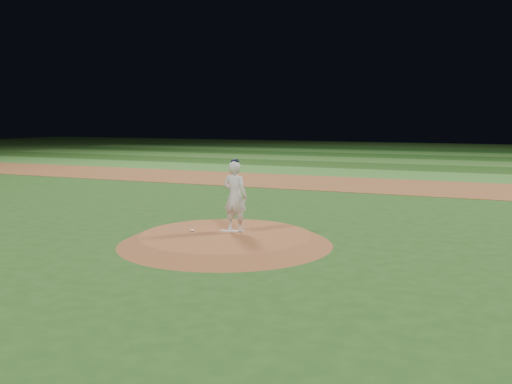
{
  "coord_description": "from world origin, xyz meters",
  "views": [
    {
      "loc": [
        6.37,
        -12.89,
        3.25
      ],
      "look_at": [
        0.0,
        2.0,
        1.1
      ],
      "focal_mm": 40.0,
      "sensor_mm": 36.0,
      "label": 1
    }
  ],
  "objects_px": {
    "pitchers_mound": "(225,239)",
    "pitcher_on_mound": "(235,196)",
    "pitching_rubber": "(233,231)",
    "rosin_bag": "(192,230)"
  },
  "relations": [
    {
      "from": "rosin_bag",
      "to": "pitcher_on_mound",
      "type": "relative_size",
      "value": 0.06
    },
    {
      "from": "pitching_rubber",
      "to": "rosin_bag",
      "type": "relative_size",
      "value": 5.29
    },
    {
      "from": "pitcher_on_mound",
      "to": "rosin_bag",
      "type": "bearing_deg",
      "value": -156.55
    },
    {
      "from": "pitchers_mound",
      "to": "pitching_rubber",
      "type": "xyz_separation_m",
      "value": [
        0.03,
        0.37,
        0.14
      ]
    },
    {
      "from": "pitchers_mound",
      "to": "pitcher_on_mound",
      "type": "distance_m",
      "value": 1.15
    },
    {
      "from": "pitchers_mound",
      "to": "pitcher_on_mound",
      "type": "xyz_separation_m",
      "value": [
        0.08,
        0.42,
        1.07
      ]
    },
    {
      "from": "pitchers_mound",
      "to": "pitcher_on_mound",
      "type": "bearing_deg",
      "value": 78.62
    },
    {
      "from": "pitchers_mound",
      "to": "rosin_bag",
      "type": "relative_size",
      "value": 48.15
    },
    {
      "from": "pitchers_mound",
      "to": "pitcher_on_mound",
      "type": "height_order",
      "value": "pitcher_on_mound"
    },
    {
      "from": "rosin_bag",
      "to": "pitching_rubber",
      "type": "bearing_deg",
      "value": 22.12
    }
  ]
}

